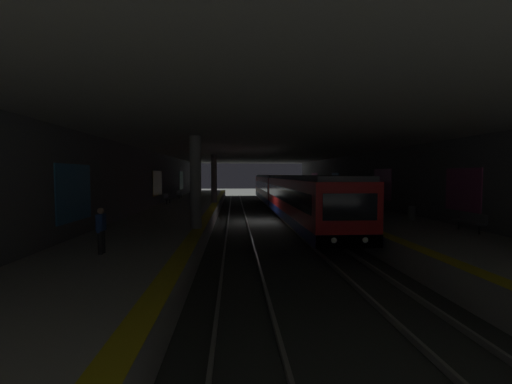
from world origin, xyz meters
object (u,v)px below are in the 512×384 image
bench_left_mid (356,198)px  metro_train (283,192)px  pillar_near (196,182)px  bench_right_mid (179,194)px  bench_left_near (471,220)px  trash_bin (411,213)px  person_walking_mid (101,229)px  pillar_far (214,179)px  person_waiting_near (344,194)px  bench_right_near (167,198)px  suitcase_rolling (343,201)px

bench_left_mid → metro_train: bearing=72.4°
pillar_near → bench_right_mid: pillar_near is taller
bench_left_near → trash_bin: 3.87m
bench_right_mid → person_walking_mid: 25.87m
pillar_far → trash_bin: 18.00m
pillar_far → trash_bin: size_ratio=5.35×
metro_train → bench_left_mid: metro_train is taller
person_waiting_near → bench_left_near: bearing=-176.1°
metro_train → bench_right_mid: size_ratio=21.14×
bench_right_near → suitcase_rolling: (-2.04, -15.68, -0.19)m
pillar_far → suitcase_rolling: size_ratio=4.75×
bench_left_near → bench_right_mid: same height
pillar_near → person_walking_mid: size_ratio=2.92×
pillar_far → suitcase_rolling: pillar_far is taller
pillar_near → trash_bin: size_ratio=5.35×
bench_right_mid → person_waiting_near: size_ratio=1.04×
metro_train → bench_right_near: size_ratio=21.14×
person_walking_mid → suitcase_rolling: (17.06, -14.06, -0.51)m
bench_left_near → bench_right_mid: (22.60, 17.07, 0.00)m
pillar_near → pillar_far: size_ratio=1.00×
pillar_far → suitcase_rolling: (-3.10, -11.49, -1.94)m
person_waiting_near → bench_right_mid: bearing=63.8°
suitcase_rolling → bench_right_mid: bearing=60.8°
person_waiting_near → bench_right_near: bearing=85.8°
pillar_near → metro_train: 15.96m
bench_right_mid → person_walking_mid: bearing=-176.4°
person_walking_mid → bench_left_near: bearing=-78.2°
bench_left_near → suitcase_rolling: 13.91m
bench_right_near → suitcase_rolling: bearing=-97.4°
person_walking_mid → suitcase_rolling: size_ratio=1.62×
metro_train → bench_left_mid: 6.66m
metro_train → bench_left_near: metro_train is taller
pillar_near → person_waiting_near: bearing=-42.8°
suitcase_rolling → trash_bin: (-10.04, -0.66, 0.09)m
suitcase_rolling → bench_right_near: bearing=82.6°
bench_left_mid → pillar_far: bearing=78.6°
bench_right_near → bench_right_mid: bearing=0.0°
trash_bin → person_waiting_near: bearing=1.4°
bench_right_mid → suitcase_rolling: suitcase_rolling is taller
bench_right_mid → person_walking_mid: (-25.82, -1.61, 0.31)m
pillar_near → bench_left_mid: pillar_near is taller
metro_train → bench_left_mid: size_ratio=21.14×
person_walking_mid → suitcase_rolling: 22.12m
bench_left_mid → person_waiting_near: 1.12m
pillar_near → person_waiting_near: (12.85, -11.89, -1.39)m
bench_right_near → trash_bin: (-12.08, -16.33, -0.10)m
bench_right_mid → pillar_near: bearing=-168.6°
pillar_near → metro_train: (14.50, -6.55, -1.30)m
bench_left_mid → suitcase_rolling: bearing=109.5°
bench_left_near → bench_right_near: bearing=47.1°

